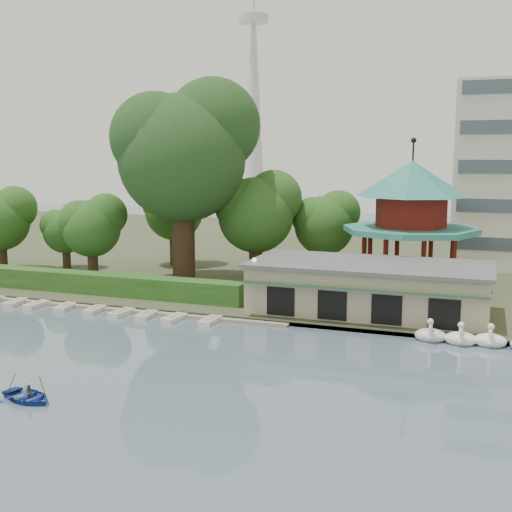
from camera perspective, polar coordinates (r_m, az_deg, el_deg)
The scene contains 13 objects.
ground_plane at distance 35.39m, azimuth -13.21°, elevation -12.28°, with size 220.00×220.00×0.00m, color slate.
shore at distance 82.57m, azimuth 6.60°, elevation 0.32°, with size 220.00×70.00×0.40m, color #424930.
embankment at distance 50.02m, azimuth -2.44°, elevation -5.49°, with size 220.00×0.60×0.30m, color gray.
dock at distance 55.44m, azimuth -14.09°, elevation -4.34°, with size 34.00×1.60×0.24m, color gray.
boathouse at distance 51.27m, azimuth 9.97°, elevation -2.71°, with size 18.60×9.39×3.90m.
pavilion at distance 60.11m, azimuth 13.60°, elevation 3.83°, with size 12.40×12.40×13.50m.
broadcast_tower at distance 179.29m, azimuth -0.22°, elevation 15.93°, with size 8.00×8.00×96.00m.
hedge at distance 59.51m, azimuth -14.79°, elevation -2.29°, with size 30.00×2.00×1.80m, color #2D5D20.
lamp_post at distance 50.34m, azimuth -0.16°, elevation -1.67°, with size 0.36×0.36×4.28m.
big_tree at distance 61.95m, azimuth -6.39°, elevation 9.56°, with size 13.39×12.47×19.54m.
small_trees at distance 66.80m, azimuth -7.42°, elevation 3.61°, with size 39.78×16.18×10.77m.
moored_rowboats at distance 55.44m, azimuth -16.60°, elevation -4.38°, with size 26.95×2.73×0.36m.
rowboat_with_passengers at distance 36.19m, azimuth -19.70°, elevation -11.31°, with size 5.08×4.14×2.01m.
Camera 1 is at (18.17, -27.56, 12.78)m, focal length 45.00 mm.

